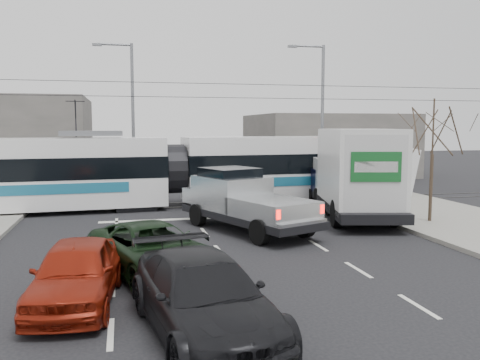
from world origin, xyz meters
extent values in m
plane|color=black|center=(0.00, 0.00, 0.00)|extent=(120.00, 120.00, 0.00)
cube|color=#33302D|center=(0.00, 10.00, 0.01)|extent=(60.00, 1.60, 0.03)
cube|color=slate|center=(12.00, 24.00, 2.50)|extent=(12.00, 10.00, 5.00)
cylinder|color=#47382B|center=(7.60, 2.50, 1.52)|extent=(0.14, 0.14, 2.75)
cylinder|color=#47382B|center=(7.60, 2.50, 4.03)|extent=(0.07, 0.07, 2.25)
cylinder|color=black|center=(6.60, 6.50, 1.95)|extent=(0.12, 0.12, 3.60)
cube|color=black|center=(6.40, 6.50, 3.25)|extent=(0.28, 0.28, 0.95)
cylinder|color=#FF0C07|center=(6.25, 6.50, 3.55)|extent=(0.06, 0.20, 0.20)
cylinder|color=orange|center=(6.25, 6.50, 3.25)|extent=(0.06, 0.20, 0.20)
cylinder|color=#05330C|center=(6.25, 6.50, 2.95)|extent=(0.06, 0.20, 0.20)
cube|color=white|center=(6.58, 6.35, 2.45)|extent=(0.02, 0.30, 0.40)
cylinder|color=slate|center=(7.50, 14.00, 4.50)|extent=(0.20, 0.20, 9.00)
cylinder|color=slate|center=(6.50, 14.00, 8.90)|extent=(2.00, 0.14, 0.14)
cube|color=slate|center=(5.50, 14.00, 8.85)|extent=(0.55, 0.25, 0.14)
cylinder|color=slate|center=(-4.00, 16.00, 4.50)|extent=(0.20, 0.20, 9.00)
cylinder|color=slate|center=(-5.00, 16.00, 8.90)|extent=(2.00, 0.14, 0.14)
cube|color=slate|center=(-6.00, 16.00, 8.85)|extent=(0.55, 0.25, 0.14)
cylinder|color=black|center=(0.00, 10.00, 5.50)|extent=(60.00, 0.03, 0.03)
cylinder|color=black|center=(0.00, 10.00, 6.20)|extent=(60.00, 0.03, 0.03)
cube|color=white|center=(-8.76, 9.10, 0.97)|extent=(12.31, 3.35, 1.48)
cube|color=black|center=(-8.76, 9.10, 2.11)|extent=(12.37, 3.38, 1.01)
cube|color=white|center=(-8.76, 9.10, 3.02)|extent=(12.30, 3.25, 0.94)
cube|color=#1A6282|center=(-8.67, 7.81, 1.24)|extent=(8.50, 0.58, 0.47)
cube|color=white|center=(4.44, 9.97, 0.97)|extent=(12.31, 3.35, 1.48)
cube|color=black|center=(4.44, 9.97, 2.11)|extent=(12.37, 3.38, 1.01)
cube|color=white|center=(4.44, 9.97, 3.02)|extent=(12.30, 3.25, 0.94)
cube|color=#1A6282|center=(4.52, 8.68, 1.24)|extent=(8.50, 0.58, 0.47)
cylinder|color=black|center=(-2.16, 9.53, 1.91)|extent=(1.10, 2.51, 2.45)
cube|color=slate|center=(-6.12, 9.27, 3.70)|extent=(2.93, 1.71, 0.24)
cube|color=black|center=(-4.14, 9.40, 0.17)|extent=(2.03, 2.29, 0.34)
cube|color=black|center=(-0.18, 9.66, 0.17)|extent=(2.03, 2.29, 0.34)
cube|color=black|center=(7.74, 10.19, 0.17)|extent=(2.03, 2.29, 0.34)
cube|color=black|center=(-0.03, 2.86, 0.61)|extent=(4.50, 6.84, 0.28)
cube|color=#BABDBF|center=(-0.46, 3.94, 1.40)|extent=(3.05, 3.34, 1.28)
cube|color=black|center=(-0.51, 4.04, 2.06)|extent=(2.49, 2.51, 0.61)
cube|color=#BABDBF|center=(-1.05, 5.38, 1.14)|extent=(2.40, 1.88, 0.61)
cube|color=#BABDBF|center=(0.51, 1.54, 1.06)|extent=(3.12, 3.52, 0.73)
cube|color=silver|center=(1.14, -0.02, 0.76)|extent=(1.98, 0.96, 0.20)
cube|color=#FF0C07|center=(0.18, -0.27, 1.17)|extent=(0.18, 0.14, 0.31)
cube|color=#FF0C07|center=(2.00, 0.47, 1.17)|extent=(0.18, 0.14, 0.31)
cylinder|color=black|center=(-1.76, 4.39, 0.45)|extent=(0.63, 0.94, 0.89)
cylinder|color=black|center=(0.15, 5.16, 0.45)|extent=(0.63, 0.94, 0.89)
cylinder|color=black|center=(-0.20, 0.55, 0.45)|extent=(0.63, 0.94, 0.89)
cylinder|color=black|center=(1.70, 1.32, 0.45)|extent=(0.63, 0.94, 0.89)
cube|color=black|center=(5.24, 4.65, 0.62)|extent=(4.39, 8.24, 0.39)
cube|color=white|center=(5.91, 7.56, 1.57)|extent=(2.91, 2.41, 1.79)
cube|color=black|center=(5.95, 7.71, 2.24)|extent=(2.43, 1.72, 0.67)
cube|color=silver|center=(5.06, 3.89, 2.27)|extent=(3.82, 5.80, 3.30)
cube|color=silver|center=(4.46, 1.32, 2.27)|extent=(2.32, 0.59, 2.91)
cube|color=#135421|center=(4.45, 1.26, 2.53)|extent=(1.84, 0.45, 1.12)
cube|color=black|center=(4.41, 1.06, 0.50)|extent=(2.42, 0.82, 0.20)
cylinder|color=black|center=(4.65, 7.36, 0.50)|extent=(0.55, 1.06, 1.01)
cylinder|color=black|center=(6.96, 6.83, 0.50)|extent=(0.55, 1.06, 1.01)
cylinder|color=black|center=(3.59, 2.78, 0.56)|extent=(0.58, 1.17, 1.12)
cylinder|color=black|center=(5.89, 2.25, 0.56)|extent=(0.58, 1.17, 1.12)
cube|color=black|center=(5.50, 7.00, 0.57)|extent=(2.47, 5.32, 0.26)
cube|color=black|center=(5.60, 7.92, 1.29)|extent=(2.10, 2.36, 1.18)
cube|color=black|center=(5.62, 8.02, 1.90)|extent=(1.78, 1.71, 0.57)
cube|color=black|center=(5.74, 9.15, 1.05)|extent=(1.90, 1.12, 0.57)
cube|color=black|center=(5.37, 5.88, 0.98)|extent=(2.11, 2.51, 0.67)
cube|color=silver|center=(5.22, 4.55, 0.70)|extent=(1.76, 0.38, 0.19)
cube|color=#590505|center=(4.40, 4.74, 1.08)|extent=(0.15, 0.10, 0.29)
cube|color=#590505|center=(6.07, 4.56, 1.08)|extent=(0.15, 0.10, 0.29)
cylinder|color=black|center=(4.81, 8.73, 0.41)|extent=(0.38, 0.85, 0.82)
cylinder|color=black|center=(6.55, 8.54, 0.41)|extent=(0.38, 0.85, 0.82)
cylinder|color=black|center=(4.45, 5.46, 0.41)|extent=(0.38, 0.85, 0.82)
cylinder|color=black|center=(6.19, 5.27, 0.41)|extent=(0.38, 0.85, 0.82)
imported|color=black|center=(-3.96, -2.12, 0.69)|extent=(3.91, 5.47, 1.38)
imported|color=maroon|center=(-5.77, -4.12, 0.74)|extent=(2.14, 4.48, 1.48)
imported|color=black|center=(-3.24, -6.42, 0.75)|extent=(2.91, 5.47, 1.51)
camera|label=1|loc=(-4.70, -15.82, 4.01)|focal=38.00mm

